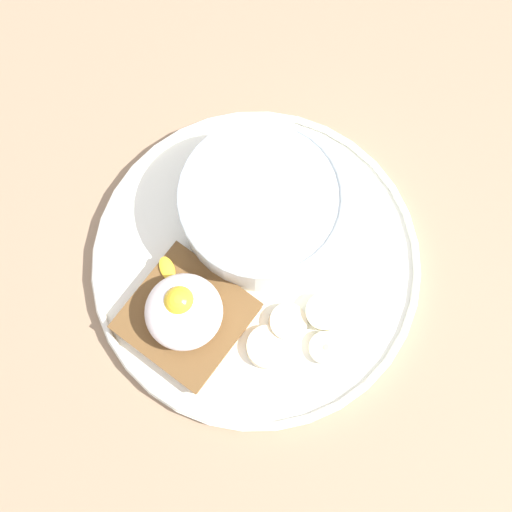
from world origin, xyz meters
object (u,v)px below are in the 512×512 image
(oatmeal_bowl, at_px, (262,206))
(banana_slice_back, at_px, (268,347))
(poached_egg, at_px, (183,310))
(banana_slice_left, at_px, (288,323))
(banana_slice_right, at_px, (326,348))
(toast_slice, at_px, (186,317))
(banana_slice_front, at_px, (323,314))

(oatmeal_bowl, height_order, banana_slice_back, oatmeal_bowl)
(poached_egg, height_order, banana_slice_back, poached_egg)
(oatmeal_bowl, xyz_separation_m, poached_egg, (0.11, 0.01, 0.01))
(banana_slice_left, height_order, banana_slice_right, same)
(toast_slice, xyz_separation_m, banana_slice_front, (-0.07, 0.09, -0.00))
(banana_slice_front, height_order, banana_slice_left, banana_slice_front)
(toast_slice, bearing_deg, poached_egg, -119.09)
(banana_slice_left, relative_size, banana_slice_right, 1.16)
(poached_egg, bearing_deg, banana_slice_front, 129.25)
(banana_slice_front, bearing_deg, banana_slice_back, -20.74)
(banana_slice_right, bearing_deg, banana_slice_left, -86.18)
(oatmeal_bowl, bearing_deg, banana_slice_right, 62.74)
(toast_slice, height_order, banana_slice_back, toast_slice)
(poached_egg, distance_m, banana_slice_back, 0.08)
(banana_slice_back, height_order, banana_slice_right, banana_slice_right)
(oatmeal_bowl, height_order, toast_slice, oatmeal_bowl)
(banana_slice_front, height_order, banana_slice_right, banana_slice_front)
(oatmeal_bowl, height_order, banana_slice_front, oatmeal_bowl)
(toast_slice, distance_m, banana_slice_right, 0.12)
(oatmeal_bowl, distance_m, banana_slice_front, 0.10)
(oatmeal_bowl, xyz_separation_m, banana_slice_right, (0.06, 0.11, -0.02))
(poached_egg, bearing_deg, banana_slice_left, 124.76)
(toast_slice, bearing_deg, banana_slice_right, 115.85)
(banana_slice_front, distance_m, banana_slice_left, 0.03)
(poached_egg, relative_size, banana_slice_back, 2.11)
(banana_slice_back, bearing_deg, poached_egg, -72.32)
(toast_slice, height_order, banana_slice_front, same)
(poached_egg, xyz_separation_m, banana_slice_right, (-0.05, 0.11, -0.03))
(banana_slice_left, bearing_deg, banana_slice_back, -0.62)
(banana_slice_left, distance_m, banana_slice_right, 0.04)
(banana_slice_front, bearing_deg, toast_slice, -50.25)
(poached_egg, xyz_separation_m, banana_slice_left, (-0.05, 0.07, -0.03))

